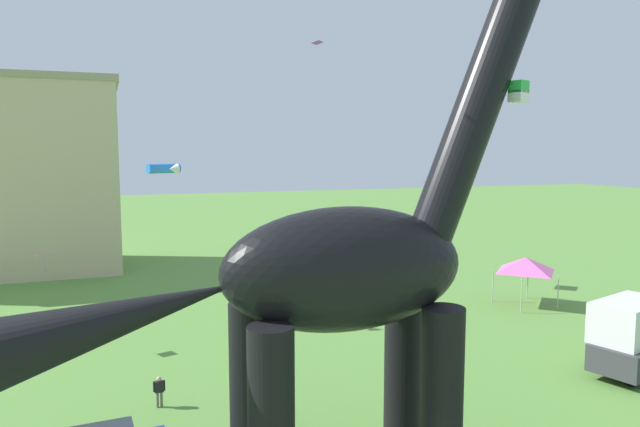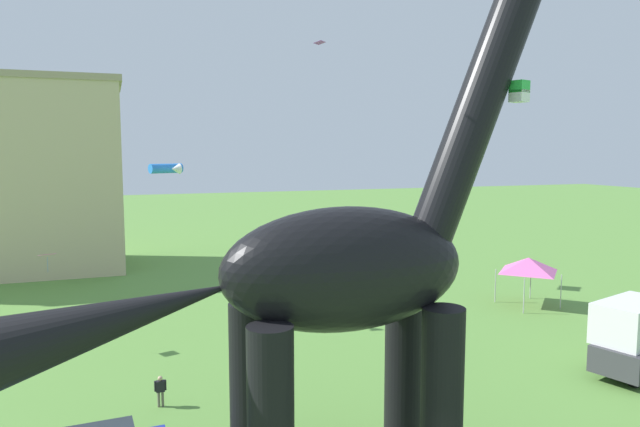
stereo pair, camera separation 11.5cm
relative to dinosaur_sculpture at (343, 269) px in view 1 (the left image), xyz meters
The scene contains 8 objects.
dinosaur_sculpture is the anchor object (origin of this frame).
person_photographer 9.88m from the dinosaur_sculpture, 123.57° to the left, with size 0.44×0.20×1.18m.
festival_canopy_tent 22.95m from the dinosaur_sculpture, 37.85° to the left, with size 3.15×3.15×3.00m.
kite_apex 7.35m from the dinosaur_sculpture, ahead, with size 0.55×0.55×0.62m.
kite_near_high 21.71m from the dinosaur_sculpture, 72.14° to the left, with size 0.85×0.84×0.13m.
kite_mid_center 17.49m from the dinosaur_sculpture, 120.87° to the left, with size 0.85×0.72×0.90m.
kite_mid_left 18.11m from the dinosaur_sculpture, 99.79° to the left, with size 1.90×1.89×0.55m.
kite_far_left 25.48m from the dinosaur_sculpture, 53.41° to the left, with size 1.74×1.70×1.80m.
Camera 1 is at (-7.24, -10.74, 9.52)m, focal length 32.68 mm.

